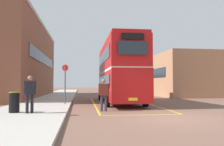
% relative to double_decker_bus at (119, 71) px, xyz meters
% --- Properties ---
extents(ground_plane, '(135.60, 135.60, 0.00)m').
position_rel_double_decker_bus_xyz_m(ground_plane, '(0.78, 5.84, -2.51)').
color(ground_plane, brown).
extents(sidewalk_left, '(4.00, 57.60, 0.14)m').
position_rel_double_decker_bus_xyz_m(sidewalk_left, '(-5.72, 8.24, -2.44)').
color(sidewalk_left, '#B2ADA3').
rests_on(sidewalk_left, ground).
extents(brick_building_left, '(5.19, 21.16, 8.36)m').
position_rel_double_decker_bus_xyz_m(brick_building_left, '(-9.85, 9.51, 1.67)').
color(brick_building_left, brown).
rests_on(brick_building_left, ground).
extents(depot_building_right, '(6.82, 16.56, 5.15)m').
position_rel_double_decker_bus_xyz_m(depot_building_right, '(9.65, 12.55, 0.06)').
color(depot_building_right, '#AD7A56').
rests_on(depot_building_right, ground).
extents(double_decker_bus, '(2.94, 10.71, 4.75)m').
position_rel_double_decker_bus_xyz_m(double_decker_bus, '(0.00, 0.00, 0.00)').
color(double_decker_bus, black).
rests_on(double_decker_bus, ground).
extents(single_deck_bus, '(3.59, 9.74, 3.02)m').
position_rel_double_decker_bus_xyz_m(single_deck_bus, '(3.48, 20.21, -0.87)').
color(single_deck_bus, black).
rests_on(single_deck_bus, ground).
extents(pedestrian_boarding, '(0.59, 0.30, 1.79)m').
position_rel_double_decker_bus_xyz_m(pedestrian_boarding, '(-1.79, -5.54, -1.47)').
color(pedestrian_boarding, '#2D2D38').
rests_on(pedestrian_boarding, ground).
extents(pedestrian_waiting_near, '(0.54, 0.43, 1.76)m').
position_rel_double_decker_bus_xyz_m(pedestrian_waiting_near, '(-5.44, -7.03, -1.35)').
color(pedestrian_waiting_near, black).
rests_on(pedestrian_waiting_near, sidewalk_left).
extents(litter_bin, '(0.52, 0.52, 0.99)m').
position_rel_double_decker_bus_xyz_m(litter_bin, '(-6.22, -6.68, -1.88)').
color(litter_bin, black).
rests_on(litter_bin, sidewalk_left).
extents(bus_stop_sign, '(0.44, 0.12, 2.70)m').
position_rel_double_decker_bus_xyz_m(bus_stop_sign, '(-4.12, -2.06, -0.75)').
color(bus_stop_sign, '#4C4C51').
rests_on(bus_stop_sign, sidewalk_left).
extents(bay_marking_yellow, '(4.38, 12.73, 0.01)m').
position_rel_double_decker_bus_xyz_m(bay_marking_yellow, '(-0.01, -1.96, -2.51)').
color(bay_marking_yellow, gold).
rests_on(bay_marking_yellow, ground).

